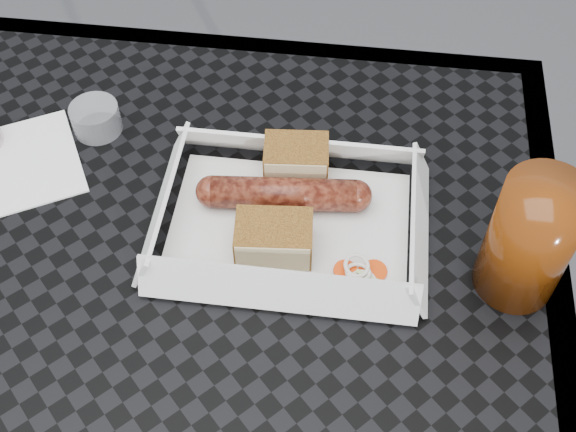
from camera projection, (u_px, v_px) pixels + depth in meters
The scene contains 9 objects.
patio_table at pixel (118, 372), 0.67m from camera, with size 0.80×0.80×0.74m.
food_tray at pixel (289, 226), 0.67m from camera, with size 0.22×0.15×0.00m, color white.
bratwurst at pixel (284, 194), 0.67m from camera, with size 0.17×0.04×0.03m.
bread_near at pixel (296, 160), 0.70m from camera, with size 0.06×0.04×0.04m, color brown.
bread_far at pixel (274, 238), 0.64m from camera, with size 0.07×0.05×0.04m, color brown.
veg_garnish at pixel (361, 281), 0.63m from camera, with size 0.03×0.03×0.00m.
napkin at pixel (17, 165), 0.72m from camera, with size 0.12×0.12×0.00m, color white.
condiment_cup_empty at pixel (96, 118), 0.74m from camera, with size 0.05×0.05×0.03m, color silver.
drink_glass at pixel (530, 240), 0.59m from camera, with size 0.07×0.07×0.12m, color #5B2507.
Camera 1 is at (0.19, -0.27, 1.29)m, focal length 45.00 mm.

